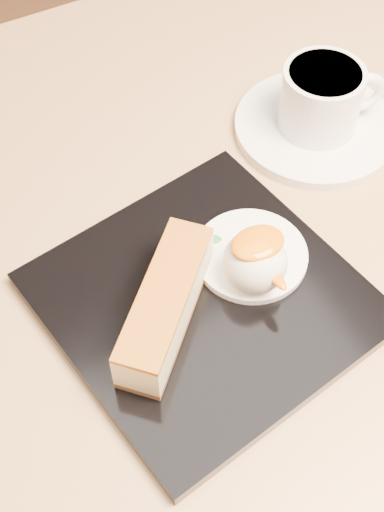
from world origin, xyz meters
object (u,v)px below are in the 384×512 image
cheesecake (166,305)px  ice_cream_scoop (255,262)px  dessert_plate (204,300)px  table (239,360)px  saucer (315,127)px  coffee_cup (323,97)px

cheesecake → ice_cream_scoop: ice_cream_scoop is taller
dessert_plate → cheesecake: 0.04m
table → saucer: (0.13, 0.11, 0.16)m
dessert_plate → coffee_cup: size_ratio=2.29×
cheesecake → ice_cream_scoop: size_ratio=2.32×
cheesecake → saucer: cheesecake is taller
dessert_plate → saucer: dessert_plate is taller
cheesecake → table: bearing=-32.8°
table → coffee_cup: bearing=38.0°
dessert_plate → cheesecake: cheesecake is taller
cheesecake → dessert_plate: bearing=-36.2°
dessert_plate → cheesecake: (-0.04, -0.00, 0.03)m
cheesecake → saucer: 0.25m
table → cheesecake: 0.21m
ice_cream_scoop → coffee_cup: (0.14, 0.12, 0.00)m
table → ice_cream_scoop: size_ratio=16.24×
ice_cream_scoop → cheesecake: bearing=180.0°
dessert_plate → saucer: size_ratio=1.47×
table → cheesecake: cheesecake is taller
saucer → coffee_cup: coffee_cup is taller
table → coffee_cup: size_ratio=8.33×
table → coffee_cup: coffee_cup is taller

